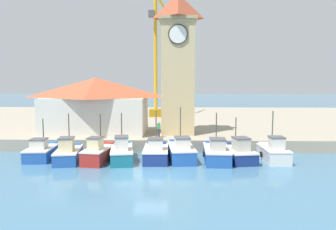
{
  "coord_description": "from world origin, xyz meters",
  "views": [
    {
      "loc": [
        1.9,
        -23.67,
        7.0
      ],
      "look_at": [
        1.01,
        9.76,
        3.5
      ],
      "focal_mm": 35.0,
      "sensor_mm": 36.0,
      "label": 1
    }
  ],
  "objects_px": {
    "fishing_boat_mid_right": "(181,151)",
    "fishing_boat_left_outer": "(68,153)",
    "fishing_boat_right_inner": "(217,153)",
    "dock_worker_near_tower": "(159,129)",
    "clock_tower": "(178,62)",
    "warehouse_left": "(96,105)",
    "fishing_boat_far_right": "(274,152)",
    "fishing_boat_mid_left": "(122,152)",
    "port_crane_near": "(156,70)",
    "fishing_boat_right_outer": "(238,152)",
    "fishing_boat_left_inner": "(99,153)",
    "fishing_boat_center": "(156,152)",
    "fishing_boat_far_left": "(42,151)"
  },
  "relations": [
    {
      "from": "fishing_boat_mid_right",
      "to": "fishing_boat_left_outer",
      "type": "bearing_deg",
      "value": -174.15
    },
    {
      "from": "fishing_boat_right_inner",
      "to": "dock_worker_near_tower",
      "type": "distance_m",
      "value": 7.53
    },
    {
      "from": "clock_tower",
      "to": "warehouse_left",
      "type": "bearing_deg",
      "value": 178.75
    },
    {
      "from": "fishing_boat_far_right",
      "to": "clock_tower",
      "type": "xyz_separation_m",
      "value": [
        -8.4,
        7.47,
        8.3
      ]
    },
    {
      "from": "fishing_boat_far_right",
      "to": "dock_worker_near_tower",
      "type": "distance_m",
      "value": 11.54
    },
    {
      "from": "fishing_boat_mid_left",
      "to": "port_crane_near",
      "type": "relative_size",
      "value": 0.27
    },
    {
      "from": "fishing_boat_right_inner",
      "to": "fishing_boat_right_outer",
      "type": "bearing_deg",
      "value": 8.48
    },
    {
      "from": "fishing_boat_left_inner",
      "to": "warehouse_left",
      "type": "relative_size",
      "value": 0.4
    },
    {
      "from": "fishing_boat_center",
      "to": "port_crane_near",
      "type": "height_order",
      "value": "port_crane_near"
    },
    {
      "from": "fishing_boat_far_left",
      "to": "clock_tower",
      "type": "distance_m",
      "value": 16.52
    },
    {
      "from": "fishing_boat_far_left",
      "to": "fishing_boat_center",
      "type": "relative_size",
      "value": 0.99
    },
    {
      "from": "fishing_boat_left_outer",
      "to": "fishing_boat_mid_left",
      "type": "distance_m",
      "value": 4.63
    },
    {
      "from": "fishing_boat_center",
      "to": "fishing_boat_far_right",
      "type": "distance_m",
      "value": 10.34
    },
    {
      "from": "fishing_boat_mid_left",
      "to": "fishing_boat_center",
      "type": "distance_m",
      "value": 2.98
    },
    {
      "from": "fishing_boat_far_left",
      "to": "fishing_boat_center",
      "type": "distance_m",
      "value": 10.31
    },
    {
      "from": "fishing_boat_center",
      "to": "fishing_boat_mid_right",
      "type": "bearing_deg",
      "value": 12.02
    },
    {
      "from": "fishing_boat_far_left",
      "to": "fishing_boat_left_inner",
      "type": "distance_m",
      "value": 5.46
    },
    {
      "from": "fishing_boat_left_outer",
      "to": "warehouse_left",
      "type": "distance_m",
      "value": 9.14
    },
    {
      "from": "fishing_boat_right_outer",
      "to": "fishing_boat_far_right",
      "type": "height_order",
      "value": "fishing_boat_far_right"
    },
    {
      "from": "fishing_boat_left_outer",
      "to": "fishing_boat_right_outer",
      "type": "relative_size",
      "value": 0.96
    },
    {
      "from": "fishing_boat_far_left",
      "to": "fishing_boat_far_right",
      "type": "distance_m",
      "value": 20.64
    },
    {
      "from": "fishing_boat_mid_right",
      "to": "fishing_boat_far_right",
      "type": "height_order",
      "value": "fishing_boat_mid_right"
    },
    {
      "from": "fishing_boat_left_outer",
      "to": "clock_tower",
      "type": "distance_m",
      "value": 15.07
    },
    {
      "from": "fishing_boat_right_outer",
      "to": "dock_worker_near_tower",
      "type": "xyz_separation_m",
      "value": [
        -7.24,
        4.86,
        1.34
      ]
    },
    {
      "from": "fishing_boat_right_outer",
      "to": "warehouse_left",
      "type": "relative_size",
      "value": 0.44
    },
    {
      "from": "fishing_boat_center",
      "to": "fishing_boat_far_right",
      "type": "height_order",
      "value": "fishing_boat_center"
    },
    {
      "from": "fishing_boat_mid_right",
      "to": "port_crane_near",
      "type": "bearing_deg",
      "value": 98.7
    },
    {
      "from": "fishing_boat_mid_right",
      "to": "fishing_boat_far_right",
      "type": "distance_m",
      "value": 8.11
    },
    {
      "from": "fishing_boat_right_inner",
      "to": "warehouse_left",
      "type": "xyz_separation_m",
      "value": [
        -12.47,
        7.88,
        3.6
      ]
    },
    {
      "from": "fishing_boat_left_outer",
      "to": "fishing_boat_right_inner",
      "type": "height_order",
      "value": "fishing_boat_right_inner"
    },
    {
      "from": "warehouse_left",
      "to": "dock_worker_near_tower",
      "type": "xyz_separation_m",
      "value": [
        7.13,
        -2.74,
        -2.29
      ]
    },
    {
      "from": "fishing_boat_mid_left",
      "to": "fishing_boat_mid_right",
      "type": "relative_size",
      "value": 0.99
    },
    {
      "from": "fishing_boat_mid_left",
      "to": "fishing_boat_left_outer",
      "type": "bearing_deg",
      "value": -175.39
    },
    {
      "from": "clock_tower",
      "to": "dock_worker_near_tower",
      "type": "height_order",
      "value": "clock_tower"
    },
    {
      "from": "fishing_boat_center",
      "to": "fishing_boat_far_right",
      "type": "relative_size",
      "value": 1.04
    },
    {
      "from": "fishing_boat_center",
      "to": "clock_tower",
      "type": "xyz_separation_m",
      "value": [
        1.94,
        7.66,
        8.34
      ]
    },
    {
      "from": "fishing_boat_left_outer",
      "to": "fishing_boat_far_right",
      "type": "height_order",
      "value": "fishing_boat_far_right"
    },
    {
      "from": "fishing_boat_far_right",
      "to": "fishing_boat_mid_right",
      "type": "bearing_deg",
      "value": 177.99
    },
    {
      "from": "fishing_boat_left_inner",
      "to": "fishing_boat_right_inner",
      "type": "xyz_separation_m",
      "value": [
        10.25,
        0.55,
        -0.05
      ]
    },
    {
      "from": "fishing_boat_right_outer",
      "to": "warehouse_left",
      "type": "xyz_separation_m",
      "value": [
        -14.37,
        7.6,
        3.63
      ]
    },
    {
      "from": "fishing_boat_center",
      "to": "warehouse_left",
      "type": "distance_m",
      "value": 11.22
    },
    {
      "from": "warehouse_left",
      "to": "fishing_boat_right_outer",
      "type": "bearing_deg",
      "value": -27.86
    },
    {
      "from": "fishing_boat_left_inner",
      "to": "clock_tower",
      "type": "bearing_deg",
      "value": 50.17
    },
    {
      "from": "clock_tower",
      "to": "fishing_boat_left_outer",
      "type": "bearing_deg",
      "value": -139.3
    },
    {
      "from": "fishing_boat_right_outer",
      "to": "warehouse_left",
      "type": "distance_m",
      "value": 16.66
    },
    {
      "from": "clock_tower",
      "to": "fishing_boat_left_inner",
      "type": "bearing_deg",
      "value": -129.83
    },
    {
      "from": "fishing_boat_right_outer",
      "to": "dock_worker_near_tower",
      "type": "distance_m",
      "value": 8.82
    },
    {
      "from": "fishing_boat_far_left",
      "to": "fishing_boat_left_inner",
      "type": "height_order",
      "value": "fishing_boat_left_inner"
    },
    {
      "from": "fishing_boat_left_outer",
      "to": "dock_worker_near_tower",
      "type": "bearing_deg",
      "value": 36.76
    },
    {
      "from": "dock_worker_near_tower",
      "to": "fishing_boat_right_outer",
      "type": "bearing_deg",
      "value": -33.85
    }
  ]
}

